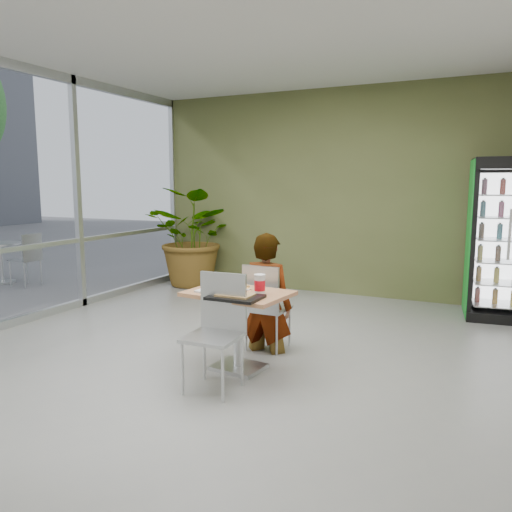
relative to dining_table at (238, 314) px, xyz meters
The scene contains 13 objects.
ground 0.57m from the dining_table, 153.80° to the left, with size 7.00×7.00×0.00m, color slate.
room_envelope 1.08m from the dining_table, 153.80° to the left, with size 6.00×7.00×3.20m, color silver, non-canonical shape.
storefront_frame 3.36m from the dining_table, behind, with size 0.10×7.00×3.20m, color #B3B6B8, non-canonical shape.
dining_table is the anchor object (origin of this frame).
chair_far 0.58m from the dining_table, 89.18° to the left, with size 0.41×0.42×0.92m.
chair_near 0.43m from the dining_table, 86.50° to the right, with size 0.45×0.46×0.98m.
seated_woman 0.63m from the dining_table, 89.15° to the left, with size 0.57×0.37×1.55m, color black.
pizza_plate 0.26m from the dining_table, 107.31° to the left, with size 0.28×0.28×0.03m.
soda_cup 0.38m from the dining_table, ahead, with size 0.10×0.10×0.18m.
napkin_stack 0.38m from the dining_table, 152.67° to the right, with size 0.15×0.15×0.02m, color silver.
cafeteria_tray 0.36m from the dining_table, 67.83° to the right, with size 0.45×0.33×0.03m, color black.
beverage_fridge 3.86m from the dining_table, 53.13° to the left, with size 1.02×0.82×2.07m.
potted_plant 4.02m from the dining_table, 127.82° to the left, with size 1.51×1.31×1.68m, color #265D25.
Camera 1 is at (2.27, -4.12, 1.75)m, focal length 35.00 mm.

